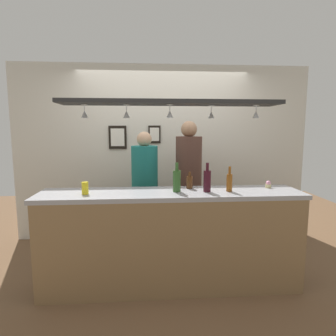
# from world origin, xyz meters

# --- Properties ---
(ground_plane) EXTENTS (8.00, 8.00, 0.00)m
(ground_plane) POSITION_xyz_m (0.00, 0.00, 0.00)
(ground_plane) COLOR brown
(back_wall) EXTENTS (4.40, 0.06, 2.60)m
(back_wall) POSITION_xyz_m (0.00, 1.10, 1.30)
(back_wall) COLOR silver
(back_wall) RESTS_ON ground_plane
(bar_counter) EXTENTS (2.70, 0.55, 1.02)m
(bar_counter) POSITION_xyz_m (0.00, -0.50, 0.69)
(bar_counter) COLOR #99999E
(bar_counter) RESTS_ON ground_plane
(overhead_glass_rack) EXTENTS (2.20, 0.36, 0.04)m
(overhead_glass_rack) POSITION_xyz_m (0.00, -0.30, 1.92)
(overhead_glass_rack) COLOR black
(hanging_wineglass_far_left) EXTENTS (0.07, 0.07, 0.13)m
(hanging_wineglass_far_left) POSITION_xyz_m (-0.86, -0.28, 1.81)
(hanging_wineglass_far_left) COLOR silver
(hanging_wineglass_far_left) RESTS_ON overhead_glass_rack
(hanging_wineglass_left) EXTENTS (0.07, 0.07, 0.13)m
(hanging_wineglass_left) POSITION_xyz_m (-0.45, -0.28, 1.81)
(hanging_wineglass_left) COLOR silver
(hanging_wineglass_left) RESTS_ON overhead_glass_rack
(hanging_wineglass_center_left) EXTENTS (0.07, 0.07, 0.13)m
(hanging_wineglass_center_left) POSITION_xyz_m (-0.02, -0.35, 1.81)
(hanging_wineglass_center_left) COLOR silver
(hanging_wineglass_center_left) RESTS_ON overhead_glass_rack
(hanging_wineglass_center) EXTENTS (0.07, 0.07, 0.13)m
(hanging_wineglass_center) POSITION_xyz_m (0.43, -0.23, 1.81)
(hanging_wineglass_center) COLOR silver
(hanging_wineglass_center) RESTS_ON overhead_glass_rack
(hanging_wineglass_center_right) EXTENTS (0.07, 0.07, 0.13)m
(hanging_wineglass_center_right) POSITION_xyz_m (0.87, -0.33, 1.81)
(hanging_wineglass_center_right) COLOR silver
(hanging_wineglass_center_right) RESTS_ON overhead_glass_rack
(person_middle_teal_shirt) EXTENTS (0.34, 0.34, 1.63)m
(person_middle_teal_shirt) POSITION_xyz_m (-0.28, 0.45, 0.98)
(person_middle_teal_shirt) COLOR #2D334C
(person_middle_teal_shirt) RESTS_ON ground_plane
(person_right_brown_shirt) EXTENTS (0.34, 0.34, 1.76)m
(person_right_brown_shirt) POSITION_xyz_m (0.30, 0.45, 1.07)
(person_right_brown_shirt) COLOR #2D334C
(person_right_brown_shirt) RESTS_ON ground_plane
(bottle_wine_dark_red) EXTENTS (0.08, 0.08, 0.30)m
(bottle_wine_dark_red) POSITION_xyz_m (0.37, -0.38, 1.14)
(bottle_wine_dark_red) COLOR #380F19
(bottle_wine_dark_red) RESTS_ON bar_counter
(bottle_champagne_green) EXTENTS (0.08, 0.08, 0.30)m
(bottle_champagne_green) POSITION_xyz_m (0.06, -0.35, 1.14)
(bottle_champagne_green) COLOR #2D5623
(bottle_champagne_green) RESTS_ON bar_counter
(bottle_beer_brown_stubby) EXTENTS (0.07, 0.07, 0.18)m
(bottle_beer_brown_stubby) POSITION_xyz_m (0.21, -0.20, 1.09)
(bottle_beer_brown_stubby) COLOR #512D14
(bottle_beer_brown_stubby) RESTS_ON bar_counter
(bottle_beer_amber_tall) EXTENTS (0.06, 0.06, 0.26)m
(bottle_beer_amber_tall) POSITION_xyz_m (0.60, -0.38, 1.12)
(bottle_beer_amber_tall) COLOR brown
(bottle_beer_amber_tall) RESTS_ON bar_counter
(drink_can) EXTENTS (0.07, 0.07, 0.12)m
(drink_can) POSITION_xyz_m (-0.86, -0.40, 1.08)
(drink_can) COLOR yellow
(drink_can) RESTS_ON bar_counter
(cupcake) EXTENTS (0.06, 0.06, 0.08)m
(cupcake) POSITION_xyz_m (1.08, -0.23, 1.06)
(cupcake) COLOR beige
(cupcake) RESTS_ON bar_counter
(picture_frame_crest) EXTENTS (0.18, 0.02, 0.26)m
(picture_frame_crest) POSITION_xyz_m (-0.13, 1.06, 1.58)
(picture_frame_crest) COLOR black
(picture_frame_crest) RESTS_ON back_wall
(picture_frame_caricature) EXTENTS (0.26, 0.02, 0.34)m
(picture_frame_caricature) POSITION_xyz_m (-0.68, 1.06, 1.54)
(picture_frame_caricature) COLOR black
(picture_frame_caricature) RESTS_ON back_wall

